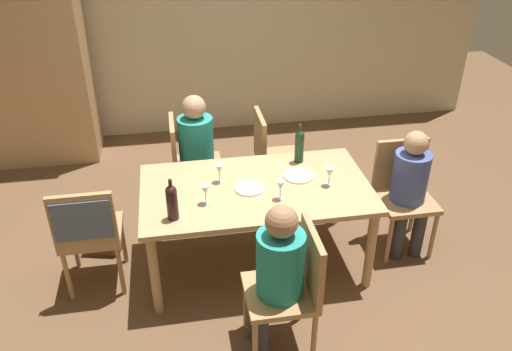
# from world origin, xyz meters

# --- Properties ---
(ground_plane) EXTENTS (10.00, 10.00, 0.00)m
(ground_plane) POSITION_xyz_m (0.00, 0.00, 0.00)
(ground_plane) COLOR brown
(rear_room_partition) EXTENTS (6.40, 0.12, 2.70)m
(rear_room_partition) POSITION_xyz_m (0.00, 2.69, 1.35)
(rear_room_partition) COLOR beige
(rear_room_partition) RESTS_ON ground_plane
(armoire_cabinet) EXTENTS (1.18, 0.62, 2.18)m
(armoire_cabinet) POSITION_xyz_m (-1.97, 2.24, 1.10)
(armoire_cabinet) COLOR tan
(armoire_cabinet) RESTS_ON ground_plane
(dining_table) EXTENTS (1.73, 0.98, 0.73)m
(dining_table) POSITION_xyz_m (0.00, 0.00, 0.65)
(dining_table) COLOR tan
(dining_table) RESTS_ON ground_plane
(chair_near) EXTENTS (0.44, 0.44, 0.92)m
(chair_near) POSITION_xyz_m (0.09, -0.87, 0.53)
(chair_near) COLOR #A87F51
(chair_near) RESTS_ON ground_plane
(chair_right_end) EXTENTS (0.44, 0.44, 0.92)m
(chair_right_end) POSITION_xyz_m (1.25, 0.09, 0.53)
(chair_right_end) COLOR #A87F51
(chair_right_end) RESTS_ON ground_plane
(chair_far_left) EXTENTS (0.44, 0.44, 0.92)m
(chair_far_left) POSITION_xyz_m (-0.48, 0.87, 0.53)
(chair_far_left) COLOR #A87F51
(chair_far_left) RESTS_ON ground_plane
(chair_far_right) EXTENTS (0.44, 0.44, 0.92)m
(chair_far_right) POSITION_xyz_m (0.30, 0.87, 0.53)
(chair_far_right) COLOR #A87F51
(chair_far_right) RESTS_ON ground_plane
(chair_left_end) EXTENTS (0.44, 0.46, 0.92)m
(chair_left_end) POSITION_xyz_m (-1.25, -0.12, 0.59)
(chair_left_end) COLOR #A87F51
(chair_left_end) RESTS_ON ground_plane
(person_woman_host) EXTENTS (0.35, 0.30, 1.12)m
(person_woman_host) POSITION_xyz_m (-0.03, -0.87, 0.65)
(person_woman_host) COLOR #33333D
(person_woman_host) RESTS_ON ground_plane
(person_man_bearded) EXTENTS (0.28, 0.33, 1.08)m
(person_man_bearded) POSITION_xyz_m (1.25, -0.03, 0.63)
(person_man_bearded) COLOR #33333D
(person_man_bearded) RESTS_ON ground_plane
(person_man_guest) EXTENTS (0.36, 0.31, 1.15)m
(person_man_guest) POSITION_xyz_m (-0.36, 0.87, 0.66)
(person_man_guest) COLOR #33333D
(person_man_guest) RESTS_ON ground_plane
(wine_bottle_tall_green) EXTENTS (0.07, 0.07, 0.33)m
(wine_bottle_tall_green) POSITION_xyz_m (0.41, 0.33, 0.88)
(wine_bottle_tall_green) COLOR #19381E
(wine_bottle_tall_green) RESTS_ON dining_table
(wine_bottle_dark_red) EXTENTS (0.08, 0.08, 0.31)m
(wine_bottle_dark_red) POSITION_xyz_m (-0.63, -0.30, 0.87)
(wine_bottle_dark_red) COLOR black
(wine_bottle_dark_red) RESTS_ON dining_table
(wine_glass_near_left) EXTENTS (0.07, 0.07, 0.15)m
(wine_glass_near_left) POSITION_xyz_m (-0.26, 0.13, 0.83)
(wine_glass_near_left) COLOR silver
(wine_glass_near_left) RESTS_ON dining_table
(wine_glass_centre) EXTENTS (0.07, 0.07, 0.15)m
(wine_glass_centre) POSITION_xyz_m (0.15, -0.19, 0.83)
(wine_glass_centre) COLOR silver
(wine_glass_centre) RESTS_ON dining_table
(wine_glass_near_right) EXTENTS (0.07, 0.07, 0.15)m
(wine_glass_near_right) POSITION_xyz_m (0.55, -0.07, 0.83)
(wine_glass_near_right) COLOR silver
(wine_glass_near_right) RESTS_ON dining_table
(wine_glass_far) EXTENTS (0.07, 0.07, 0.15)m
(wine_glass_far) POSITION_xyz_m (-0.39, -0.15, 0.83)
(wine_glass_far) COLOR silver
(wine_glass_far) RESTS_ON dining_table
(dinner_plate_host) EXTENTS (0.24, 0.24, 0.01)m
(dinner_plate_host) POSITION_xyz_m (0.35, 0.09, 0.73)
(dinner_plate_host) COLOR white
(dinner_plate_host) RESTS_ON dining_table
(dinner_plate_guest_left) EXTENTS (0.22, 0.22, 0.01)m
(dinner_plate_guest_left) POSITION_xyz_m (-0.06, -0.02, 0.73)
(dinner_plate_guest_left) COLOR white
(dinner_plate_guest_left) RESTS_ON dining_table
(handbag) EXTENTS (0.30, 0.18, 0.22)m
(handbag) POSITION_xyz_m (-1.25, 0.35, 0.11)
(handbag) COLOR brown
(handbag) RESTS_ON ground_plane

